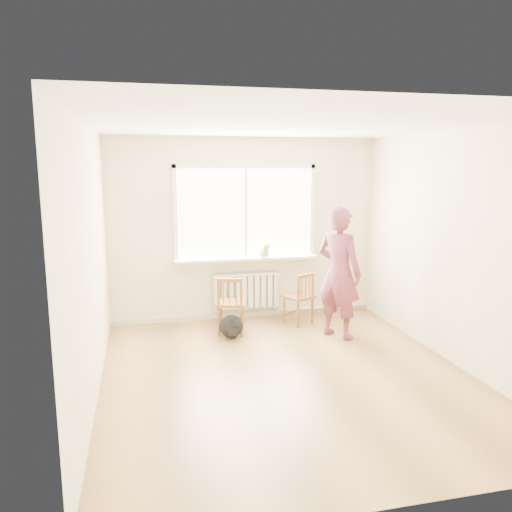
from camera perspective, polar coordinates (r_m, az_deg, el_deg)
floor at (r=5.68m, az=3.57°, el=-13.47°), size 4.50×4.50×0.00m
ceiling at (r=5.22m, az=3.91°, el=14.81°), size 4.50×4.50×0.00m
back_wall at (r=7.44m, az=-1.25°, el=3.05°), size 4.00×0.01×2.70m
window at (r=7.38m, az=-1.22°, el=5.43°), size 2.12×0.05×1.42m
windowsill at (r=7.40m, az=-1.06°, el=-0.29°), size 2.15×0.22×0.04m
radiator at (r=7.52m, az=-1.08°, el=-3.94°), size 1.00×0.12×0.55m
heating_pipe at (r=7.99m, az=7.73°, el=-5.85°), size 1.40×0.04×0.04m
baseboard at (r=7.70m, az=-1.19°, el=-6.68°), size 4.00×0.03×0.08m
chair_left at (r=6.85m, az=-2.93°, el=-5.64°), size 0.49×0.47×0.81m
chair_right at (r=7.29m, az=5.10°, el=-4.85°), size 0.50×0.49×0.77m
person at (r=6.73m, az=9.46°, el=-1.89°), size 0.72×0.77×1.77m
cat at (r=7.35m, az=0.90°, el=0.63°), size 0.19×0.39×0.26m
backpack at (r=6.77m, az=-2.84°, el=-8.03°), size 0.35×0.29×0.32m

